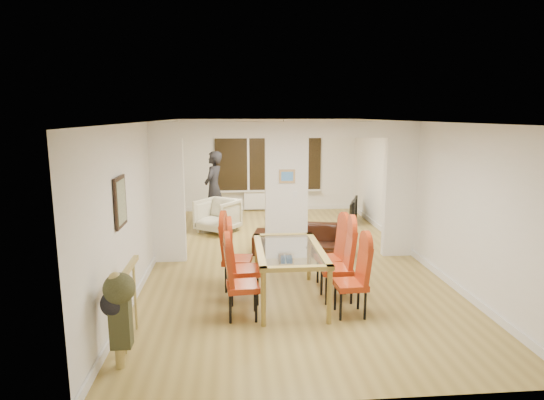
{
  "coord_description": "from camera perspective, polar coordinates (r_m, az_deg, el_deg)",
  "views": [
    {
      "loc": [
        -0.98,
        -8.38,
        2.72
      ],
      "look_at": [
        -0.22,
        0.6,
        1.02
      ],
      "focal_mm": 30.0,
      "sensor_mm": 36.0,
      "label": 1
    }
  ],
  "objects": [
    {
      "name": "bottle",
      "position": [
        11.19,
        2.81,
        -1.47
      ],
      "size": [
        0.07,
        0.07,
        0.3
      ],
      "primitive_type": "cylinder",
      "color": "#143F19",
      "rests_on": "coffee_table"
    },
    {
      "name": "dining_chair_lb",
      "position": [
        6.73,
        -3.52,
        -8.11
      ],
      "size": [
        0.49,
        0.49,
        1.12
      ],
      "primitive_type": null,
      "rotation": [
        0.0,
        0.0,
        0.09
      ],
      "color": "#9B2D0F",
      "rests_on": "floor"
    },
    {
      "name": "person",
      "position": [
        11.4,
        -7.32,
        1.49
      ],
      "size": [
        0.78,
        0.64,
        1.84
      ],
      "primitive_type": "imported",
      "rotation": [
        0.0,
        0.0,
        -1.92
      ],
      "color": "black",
      "rests_on": "floor"
    },
    {
      "name": "pillar_photo",
      "position": [
        8.41,
        1.9,
        3.0
      ],
      "size": [
        0.3,
        0.03,
        0.25
      ],
      "primitive_type": "cube",
      "color": "#4C8CD8",
      "rests_on": "divider_wall"
    },
    {
      "name": "wall_poster",
      "position": [
        6.26,
        -18.5,
        -0.21
      ],
      "size": [
        0.04,
        0.52,
        0.67
      ],
      "primitive_type": "cube",
      "color": "gray",
      "rests_on": "room_walls"
    },
    {
      "name": "dining_chair_ra",
      "position": [
        6.37,
        9.83,
        -9.74
      ],
      "size": [
        0.43,
        0.43,
        1.03
      ],
      "primitive_type": null,
      "rotation": [
        0.0,
        0.0,
        0.05
      ],
      "color": "#9B2D0F",
      "rests_on": "floor"
    },
    {
      "name": "radiator",
      "position": [
        13.04,
        -0.45,
        -0.03
      ],
      "size": [
        1.4,
        0.08,
        0.5
      ],
      "primitive_type": "cube",
      "color": "white",
      "rests_on": "floor"
    },
    {
      "name": "dining_chair_la",
      "position": [
        6.21,
        -3.7,
        -10.04
      ],
      "size": [
        0.46,
        0.46,
        1.05
      ],
      "primitive_type": null,
      "rotation": [
        0.0,
        0.0,
        0.09
      ],
      "color": "#9B2D0F",
      "rests_on": "floor"
    },
    {
      "name": "coffee_table",
      "position": [
        11.14,
        1.62,
        -2.9
      ],
      "size": [
        1.05,
        0.71,
        0.22
      ],
      "primitive_type": null,
      "rotation": [
        0.0,
        0.0,
        0.25
      ],
      "color": "black",
      "rests_on": "floor"
    },
    {
      "name": "dining_chair_rb",
      "position": [
        6.83,
        8.12,
        -7.88
      ],
      "size": [
        0.48,
        0.48,
        1.12
      ],
      "primitive_type": null,
      "rotation": [
        0.0,
        0.0,
        -0.06
      ],
      "color": "#9B2D0F",
      "rests_on": "floor"
    },
    {
      "name": "dining_chair_rc",
      "position": [
        7.34,
        7.39,
        -6.81
      ],
      "size": [
        0.49,
        0.49,
        1.06
      ],
      "primitive_type": null,
      "rotation": [
        0.0,
        0.0,
        0.16
      ],
      "color": "#9B2D0F",
      "rests_on": "floor"
    },
    {
      "name": "shoes",
      "position": [
        8.58,
        1.67,
        -7.47
      ],
      "size": [
        0.25,
        0.27,
        0.1
      ],
      "primitive_type": null,
      "color": "black",
      "rests_on": "floor"
    },
    {
      "name": "bay_window_blinds",
      "position": [
        12.91,
        -0.47,
        5.24
      ],
      "size": [
        3.0,
        0.08,
        1.8
      ],
      "primitive_type": "cube",
      "color": "black",
      "rests_on": "room_walls"
    },
    {
      "name": "stair_newel",
      "position": [
        5.76,
        -17.57,
        -12.02
      ],
      "size": [
        0.4,
        1.2,
        1.1
      ],
      "primitive_type": null,
      "color": "#A7924D",
      "rests_on": "floor"
    },
    {
      "name": "pendant_light",
      "position": [
        11.76,
        1.43,
        7.88
      ],
      "size": [
        0.36,
        0.36,
        0.36
      ],
      "primitive_type": "sphere",
      "color": "orange",
      "rests_on": "room_walls"
    },
    {
      "name": "armchair",
      "position": [
        10.74,
        -6.84,
        -1.95
      ],
      "size": [
        1.18,
        1.18,
        0.78
      ],
      "primitive_type": "imported",
      "rotation": [
        0.0,
        0.0,
        -0.63
      ],
      "color": "beige",
      "rests_on": "floor"
    },
    {
      "name": "bowl",
      "position": [
        11.03,
        2.71,
        -2.32
      ],
      "size": [
        0.2,
        0.2,
        0.05
      ],
      "primitive_type": "imported",
      "color": "black",
      "rests_on": "coffee_table"
    },
    {
      "name": "sofa",
      "position": [
        9.12,
        3.83,
        -4.88
      ],
      "size": [
        2.05,
        1.12,
        0.57
      ],
      "primitive_type": "imported",
      "rotation": [
        0.0,
        0.0,
        -0.2
      ],
      "color": "black",
      "rests_on": "floor"
    },
    {
      "name": "dining_table",
      "position": [
        6.79,
        2.16,
        -9.3
      ],
      "size": [
        0.97,
        1.72,
        0.81
      ],
      "primitive_type": null,
      "color": "olive",
      "rests_on": "floor"
    },
    {
      "name": "floor",
      "position": [
        8.86,
        1.77,
        -7.22
      ],
      "size": [
        5.0,
        9.0,
        0.01
      ],
      "primitive_type": "cube",
      "color": "olive",
      "rests_on": "ground"
    },
    {
      "name": "television",
      "position": [
        11.86,
        9.82,
        -1.25
      ],
      "size": [
        1.04,
        0.48,
        0.61
      ],
      "primitive_type": "imported",
      "rotation": [
        0.0,
        0.0,
        1.23
      ],
      "color": "black",
      "rests_on": "floor"
    },
    {
      "name": "divider_wall",
      "position": [
        8.56,
        1.81,
        1.1
      ],
      "size": [
        5.0,
        0.18,
        2.6
      ],
      "primitive_type": "cube",
      "color": "white",
      "rests_on": "floor"
    },
    {
      "name": "room_walls",
      "position": [
        8.56,
        1.81,
        1.1
      ],
      "size": [
        5.0,
        9.0,
        2.6
      ],
      "primitive_type": null,
      "color": "silver",
      "rests_on": "floor"
    },
    {
      "name": "dining_chair_lc",
      "position": [
        7.22,
        -4.39,
        -6.87
      ],
      "size": [
        0.5,
        0.5,
        1.1
      ],
      "primitive_type": null,
      "rotation": [
        0.0,
        0.0,
        -0.15
      ],
      "color": "#9B2D0F",
      "rests_on": "floor"
    }
  ]
}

